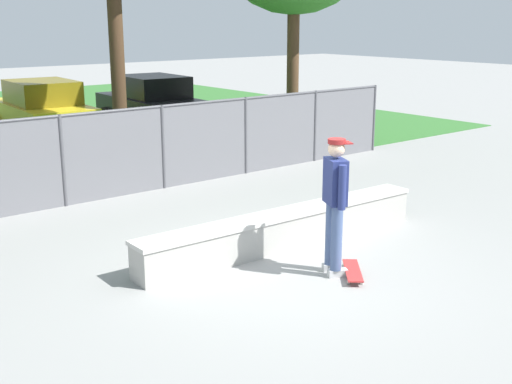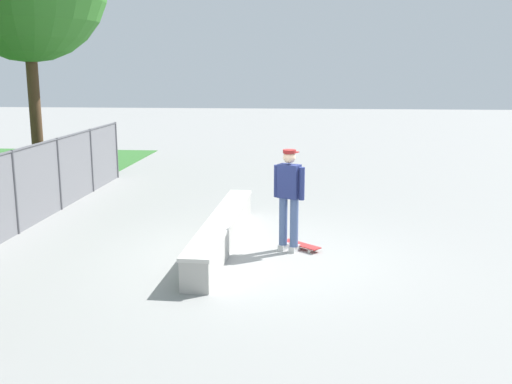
% 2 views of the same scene
% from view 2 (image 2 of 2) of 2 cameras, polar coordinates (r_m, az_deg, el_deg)
% --- Properties ---
extents(ground_plane, '(80.00, 80.00, 0.00)m').
position_cam_2_polar(ground_plane, '(10.38, 0.46, -6.27)').
color(ground_plane, gray).
extents(concrete_ledge, '(5.02, 0.61, 0.54)m').
position_cam_2_polar(concrete_ledge, '(10.98, -3.26, -3.77)').
color(concrete_ledge, '#A8A59E').
rests_on(concrete_ledge, ground).
extents(skateboarder, '(0.40, 0.55, 1.84)m').
position_cam_2_polar(skateboarder, '(10.47, 3.21, -0.29)').
color(skateboarder, beige).
rests_on(skateboarder, ground).
extents(skateboard, '(0.68, 0.74, 0.09)m').
position_cam_2_polar(skateboard, '(10.84, 4.38, -5.11)').
color(skateboard, red).
rests_on(skateboard, ground).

